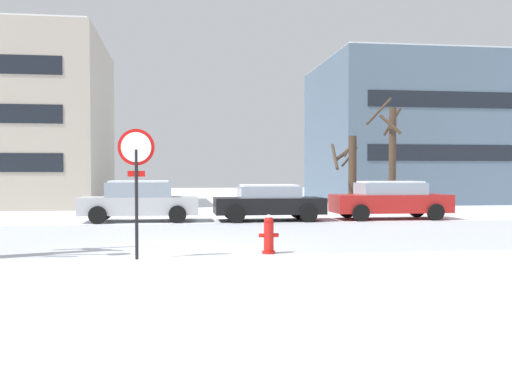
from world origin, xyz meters
name	(u,v)px	position (x,y,z in m)	size (l,w,h in m)	color
ground_plane	(177,250)	(0.00, 0.00, 0.00)	(120.00, 120.00, 0.00)	white
road_surface	(177,236)	(0.00, 3.12, 0.00)	(80.00, 8.23, 0.00)	#B7BCC4
stop_sign	(136,168)	(-0.84, -1.32, 1.91)	(0.76, 0.08, 2.72)	black
fire_hydrant	(269,234)	(2.02, -0.83, 0.44)	(0.44, 0.30, 0.87)	red
parked_car_silver	(139,201)	(-1.38, 8.52, 0.77)	(4.33, 2.09, 1.53)	silver
parked_car_black	(269,202)	(3.47, 8.22, 0.71)	(4.12, 2.09, 1.37)	black
parked_car_red	(390,200)	(8.32, 8.31, 0.76)	(4.56, 1.98, 1.49)	red
tree_far_mid	(392,155)	(9.76, 11.96, 2.65)	(1.70, 1.91, 5.39)	#423326
tree_far_left	(350,171)	(8.16, 13.08, 1.93)	(1.41, 1.76, 3.58)	#423326
building_far_right	(404,132)	(14.64, 22.52, 4.47)	(10.77, 10.95, 8.93)	slate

